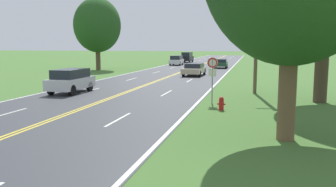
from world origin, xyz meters
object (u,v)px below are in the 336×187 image
Objects in this scene: car_white_suv_distant at (176,60)px; car_black_suv_horizon at (187,57)px; car_champagne_sedan_mid_far at (194,69)px; fire_hydrant at (221,103)px; car_dark_green_hatchback_receding at (221,63)px; traffic_sign at (212,69)px; tree_left_verge at (97,25)px; car_silver_suv_mid_near at (71,80)px.

car_black_suv_horizon is at bearing -0.75° from car_white_suv_distant.
car_black_suv_horizon is (-6.19, 29.34, 0.31)m from car_champagne_sedan_mid_far.
fire_hydrant is 0.18× the size of car_dark_green_hatchback_receding.
traffic_sign reaches higher than car_dark_green_hatchback_receding.
car_white_suv_distant is at bearing -178.54° from car_black_suv_horizon.
car_champagne_sedan_mid_far reaches higher than fire_hydrant.
fire_hydrant is at bearing -70.37° from traffic_sign.
tree_left_verge is at bearing 162.99° from car_black_suv_horizon.
traffic_sign is 0.69× the size of car_dark_green_hatchback_receding.
car_white_suv_distant is (-0.21, 35.53, -0.05)m from car_silver_suv_mid_near.
tree_left_verge is (-17.95, 24.19, 3.91)m from traffic_sign.
car_black_suv_horizon reaches higher than car_silver_suv_mid_near.
traffic_sign is 48.53m from car_black_suv_horizon.
car_silver_suv_mid_near is at bearing -70.02° from tree_left_verge.
car_silver_suv_mid_near is 30.50m from car_dark_green_hatchback_receding.
car_white_suv_distant is 9.66m from car_black_suv_horizon.
fire_hydrant is 11.48m from car_silver_suv_mid_near.
car_silver_suv_mid_near is 0.89× the size of car_champagne_sedan_mid_far.
car_white_suv_distant reaches higher than car_champagne_sedan_mid_far.
car_dark_green_hatchback_receding is 17.51m from car_black_suv_horizon.
car_silver_suv_mid_near reaches higher than car_champagne_sedan_mid_far.
car_dark_green_hatchback_receding is (7.62, 29.53, -0.16)m from car_silver_suv_mid_near.
car_black_suv_horizon is (7.77, 23.25, -4.85)m from tree_left_verge.
car_champagne_sedan_mid_far is at bearing -163.27° from car_white_suv_distant.
car_black_suv_horizon reaches higher than car_white_suv_distant.
fire_hydrant is 0.07× the size of tree_left_verge.
car_silver_suv_mid_near is 0.87× the size of car_black_suv_horizon.
tree_left_verge is 2.11× the size of car_champagne_sedan_mid_far.
car_champagne_sedan_mid_far is (-3.99, 18.10, -1.25)m from traffic_sign.
traffic_sign reaches higher than car_white_suv_distant.
car_champagne_sedan_mid_far is at bearing -7.89° from car_dark_green_hatchback_receding.
car_white_suv_distant is at bearing 105.09° from traffic_sign.
fire_hydrant is 33.87m from car_dark_green_hatchback_receding.
car_white_suv_distant reaches higher than car_dark_green_hatchback_receding.
car_champagne_sedan_mid_far is (-4.68, 20.05, 0.36)m from fire_hydrant.
car_silver_suv_mid_near is 1.00× the size of car_white_suv_distant.
car_dark_green_hatchback_receding is at bearing -151.98° from car_black_suv_horizon.
car_dark_green_hatchback_receding is at bearing 175.26° from car_champagne_sedan_mid_far.
car_white_suv_distant is 0.87× the size of car_black_suv_horizon.
tree_left_verge reaches higher than fire_hydrant.
car_black_suv_horizon is (-0.21, 45.20, 0.14)m from car_silver_suv_mid_near.
tree_left_verge is at bearing -65.12° from car_dark_green_hatchback_receding.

